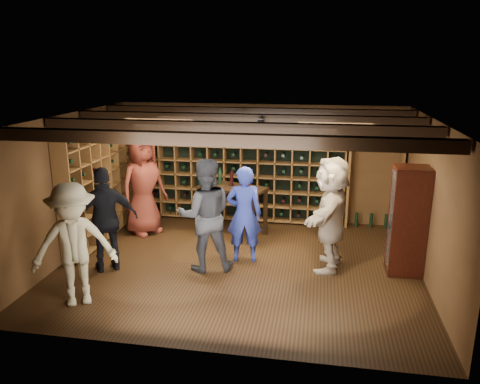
% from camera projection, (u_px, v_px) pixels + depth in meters
% --- Properties ---
extents(ground, '(6.00, 6.00, 0.00)m').
position_uv_depth(ground, '(239.00, 265.00, 7.98)').
color(ground, black).
rests_on(ground, ground).
extents(room_shell, '(6.00, 6.00, 6.00)m').
position_uv_depth(room_shell, '(239.00, 123.00, 7.38)').
color(room_shell, brown).
rests_on(room_shell, ground).
extents(wine_rack_back, '(4.65, 0.30, 2.20)m').
position_uv_depth(wine_rack_back, '(233.00, 168.00, 9.97)').
color(wine_rack_back, brown).
rests_on(wine_rack_back, ground).
extents(wine_rack_left, '(0.30, 2.65, 2.20)m').
position_uv_depth(wine_rack_left, '(100.00, 181.00, 8.92)').
color(wine_rack_left, brown).
rests_on(wine_rack_left, ground).
extents(crate_shelf, '(1.20, 0.32, 2.07)m').
position_uv_depth(crate_shelf, '(377.00, 154.00, 9.36)').
color(crate_shelf, brown).
rests_on(crate_shelf, ground).
extents(display_cabinet, '(0.55, 0.50, 1.75)m').
position_uv_depth(display_cabinet, '(407.00, 223.00, 7.50)').
color(display_cabinet, '#34110A').
rests_on(display_cabinet, ground).
extents(man_blue_shirt, '(0.68, 0.51, 1.68)m').
position_uv_depth(man_blue_shirt, '(244.00, 214.00, 7.96)').
color(man_blue_shirt, navy).
rests_on(man_blue_shirt, ground).
extents(man_grey_suit, '(1.09, 0.96, 1.88)m').
position_uv_depth(man_grey_suit, '(205.00, 215.00, 7.60)').
color(man_grey_suit, '#222327').
rests_on(man_grey_suit, ground).
extents(guest_red_floral, '(1.07, 1.16, 2.00)m').
position_uv_depth(guest_red_floral, '(143.00, 185.00, 9.23)').
color(guest_red_floral, maroon).
rests_on(guest_red_floral, ground).
extents(guest_woman_black, '(1.09, 0.91, 1.75)m').
position_uv_depth(guest_woman_black, '(106.00, 220.00, 7.59)').
color(guest_woman_black, black).
rests_on(guest_woman_black, ground).
extents(guest_khaki, '(1.33, 1.13, 1.78)m').
position_uv_depth(guest_khaki, '(74.00, 245.00, 6.51)').
color(guest_khaki, '#9B906B').
rests_on(guest_khaki, ground).
extents(guest_beige, '(0.85, 1.84, 1.90)m').
position_uv_depth(guest_beige, '(331.00, 214.00, 7.65)').
color(guest_beige, tan).
rests_on(guest_beige, ground).
extents(tasting_table, '(1.44, 1.06, 1.26)m').
position_uv_depth(tasting_table, '(232.00, 193.00, 9.21)').
color(tasting_table, black).
rests_on(tasting_table, ground).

